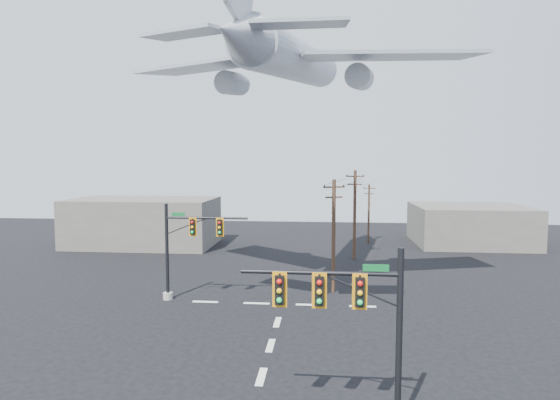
# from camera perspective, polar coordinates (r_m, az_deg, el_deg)

# --- Properties ---
(ground) EXTENTS (120.00, 120.00, 0.00)m
(ground) POSITION_cam_1_polar(r_m,az_deg,el_deg) (25.20, -2.29, -20.74)
(ground) COLOR black
(ground) RESTS_ON ground
(lane_markings) EXTENTS (14.00, 21.20, 0.01)m
(lane_markings) POSITION_cam_1_polar(r_m,az_deg,el_deg) (30.05, -0.86, -16.35)
(lane_markings) COLOR silver
(lane_markings) RESTS_ON ground
(signal_mast_near) EXTENTS (6.69, 0.82, 7.49)m
(signal_mast_near) POSITION_cam_1_polar(r_m,az_deg,el_deg) (19.48, 9.62, -15.24)
(signal_mast_near) COLOR #9B998D
(signal_mast_near) RESTS_ON ground
(signal_mast_far) EXTENTS (6.75, 0.83, 7.55)m
(signal_mast_far) POSITION_cam_1_polar(r_m,az_deg,el_deg) (37.14, -11.64, -5.89)
(signal_mast_far) COLOR #9B998D
(signal_mast_far) RESTS_ON ground
(utility_pole_a) EXTENTS (1.79, 0.77, 9.34)m
(utility_pole_a) POSITION_cam_1_polar(r_m,az_deg,el_deg) (38.66, 6.55, -4.10)
(utility_pole_a) COLOR #4C3120
(utility_pole_a) RESTS_ON ground
(utility_pole_b) EXTENTS (1.98, 0.40, 9.81)m
(utility_pole_b) POSITION_cam_1_polar(r_m,az_deg,el_deg) (51.91, 9.09, -1.56)
(utility_pole_b) COLOR #4C3120
(utility_pole_b) RESTS_ON ground
(utility_pole_c) EXTENTS (1.57, 0.42, 7.75)m
(utility_pole_c) POSITION_cam_1_polar(r_m,az_deg,el_deg) (62.58, 10.77, -1.49)
(utility_pole_c) COLOR #4C3120
(utility_pole_c) RESTS_ON ground
(power_lines) EXTENTS (6.61, 23.76, 0.77)m
(power_lines) POSITION_cam_1_polar(r_m,az_deg,el_deg) (50.24, 9.06, 2.14)
(power_lines) COLOR black
(airliner) EXTENTS (29.39, 31.35, 8.17)m
(airliner) POSITION_cam_1_polar(r_m,az_deg,el_deg) (39.89, 1.80, 16.65)
(airliner) COLOR #ACB2B8
(building_left) EXTENTS (18.00, 10.00, 6.00)m
(building_left) POSITION_cam_1_polar(r_m,az_deg,el_deg) (62.48, -16.30, -2.59)
(building_left) COLOR #635F57
(building_left) RESTS_ON ground
(building_right) EXTENTS (14.00, 12.00, 5.00)m
(building_right) POSITION_cam_1_polar(r_m,az_deg,el_deg) (65.84, 22.13, -2.82)
(building_right) COLOR #635F57
(building_right) RESTS_ON ground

